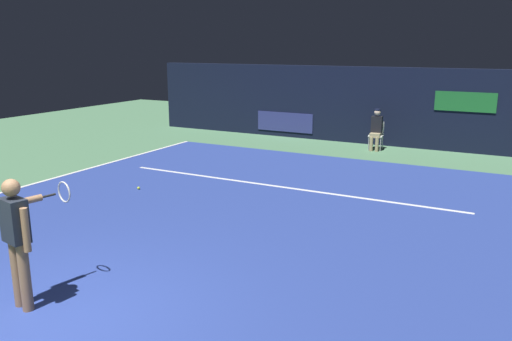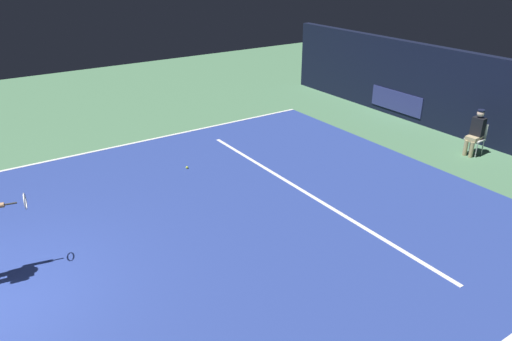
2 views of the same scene
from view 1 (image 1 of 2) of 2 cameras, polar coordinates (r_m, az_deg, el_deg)
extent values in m
plane|color=#4C7A56|center=(10.56, -2.04, -4.57)|extent=(32.80, 32.80, 0.00)
cube|color=navy|center=(10.56, -2.04, -4.54)|extent=(11.02, 11.83, 0.01)
cube|color=white|center=(14.00, -21.79, -0.89)|extent=(0.10, 11.83, 0.01)
cube|color=white|center=(12.31, 2.78, -1.82)|extent=(8.59, 0.10, 0.01)
cube|color=black|center=(18.10, 11.75, 7.07)|extent=(16.31, 0.30, 2.60)
cube|color=navy|center=(19.04, 3.20, 5.38)|extent=(2.20, 0.04, 0.70)
cube|color=#1E6B2D|center=(17.29, 22.13, 7.05)|extent=(1.80, 0.04, 0.60)
cylinder|color=#8C6647|center=(7.24, -24.19, -10.76)|extent=(0.14, 0.14, 0.92)
cylinder|color=#8C6647|center=(7.41, -24.89, -10.28)|extent=(0.14, 0.14, 0.92)
cube|color=#1E232D|center=(7.07, -25.14, -5.02)|extent=(0.40, 0.29, 0.56)
sphere|color=#8C6647|center=(6.96, -25.49, -1.73)|extent=(0.22, 0.22, 0.22)
cylinder|color=#8C6647|center=(7.29, -24.39, -3.16)|extent=(0.19, 0.51, 0.09)
cylinder|color=#8C6647|center=(6.91, -24.12, -6.03)|extent=(0.09, 0.09, 0.56)
cylinder|color=black|center=(7.42, -22.32, -2.68)|extent=(0.09, 0.30, 0.03)
torus|color=#B2B2B7|center=(7.54, -20.46, -2.25)|extent=(0.30, 0.09, 0.30)
cube|color=white|center=(17.07, 13.12, 3.76)|extent=(0.47, 0.44, 0.04)
cube|color=white|center=(17.23, 13.28, 4.62)|extent=(0.42, 0.07, 0.42)
cylinder|color=#B2B2B7|center=(16.98, 12.36, 2.96)|extent=(0.03, 0.03, 0.46)
cylinder|color=#B2B2B7|center=(16.92, 13.60, 2.85)|extent=(0.03, 0.03, 0.46)
cylinder|color=#B2B2B7|center=(17.31, 12.57, 3.15)|extent=(0.03, 0.03, 0.46)
cylinder|color=#B2B2B7|center=(17.25, 13.79, 3.04)|extent=(0.03, 0.03, 0.46)
cube|color=tan|center=(16.99, 13.08, 3.85)|extent=(0.35, 0.43, 0.14)
cylinder|color=tan|center=(16.88, 12.62, 2.88)|extent=(0.11, 0.11, 0.46)
cylinder|color=tan|center=(16.84, 13.22, 2.83)|extent=(0.11, 0.11, 0.46)
cube|color=black|center=(17.05, 13.22, 5.00)|extent=(0.36, 0.25, 0.52)
sphere|color=beige|center=(17.00, 13.29, 6.27)|extent=(0.20, 0.20, 0.20)
cylinder|color=#141933|center=(16.99, 13.30, 6.57)|extent=(0.19, 0.19, 0.04)
sphere|color=#CCE033|center=(12.39, -12.86, -1.90)|extent=(0.07, 0.07, 0.07)
camera|label=2|loc=(5.33, 69.34, 27.79)|focal=33.63mm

